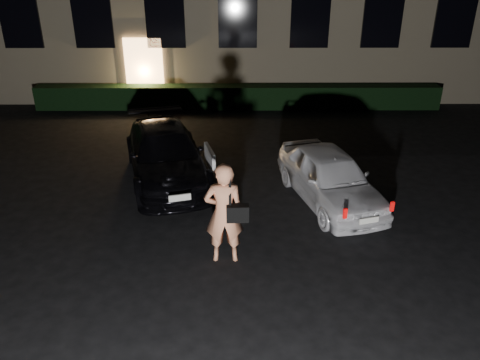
{
  "coord_description": "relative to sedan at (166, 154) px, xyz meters",
  "views": [
    {
      "loc": [
        -0.0,
        -6.65,
        5.11
      ],
      "look_at": [
        0.04,
        2.0,
        1.0
      ],
      "focal_mm": 35.0,
      "sensor_mm": 36.0,
      "label": 1
    }
  ],
  "objects": [
    {
      "name": "ground",
      "position": [
        1.83,
        -4.29,
        -0.64
      ],
      "size": [
        80.0,
        80.0,
        0.0
      ],
      "primitive_type": "plane",
      "color": "black",
      "rests_on": "ground"
    },
    {
      "name": "hatch",
      "position": [
        3.92,
        -1.31,
        -0.03
      ],
      "size": [
        2.37,
        3.87,
        1.23
      ],
      "rotation": [
        0.0,
        0.0,
        0.27
      ],
      "color": "white",
      "rests_on": "ground"
    },
    {
      "name": "sedan",
      "position": [
        0.0,
        0.0,
        0.0
      ],
      "size": [
        2.91,
        4.76,
        1.29
      ],
      "rotation": [
        0.0,
        0.0,
        0.27
      ],
      "color": "black",
      "rests_on": "ground"
    },
    {
      "name": "man",
      "position": [
        1.58,
        -3.63,
        0.33
      ],
      "size": [
        0.81,
        0.5,
        1.95
      ],
      "rotation": [
        0.0,
        0.0,
        3.18
      ],
      "color": "tan",
      "rests_on": "ground"
    },
    {
      "name": "hedge",
      "position": [
        1.83,
        6.21,
        -0.22
      ],
      "size": [
        15.0,
        0.7,
        0.85
      ],
      "primitive_type": "cube",
      "color": "black",
      "rests_on": "ground"
    }
  ]
}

